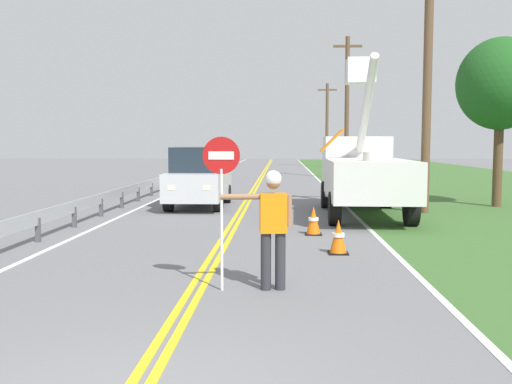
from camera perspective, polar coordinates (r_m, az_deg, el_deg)
name	(u,v)px	position (r m, az deg, el deg)	size (l,w,h in m)	color
centerline_yellow_left	(249,195)	(24.52, -0.75, -0.34)	(0.11, 110.00, 0.01)	yellow
centerline_yellow_right	(253,195)	(24.51, -0.33, -0.35)	(0.11, 110.00, 0.01)	yellow
edge_line_right	(335,196)	(24.59, 7.87, -0.38)	(0.12, 110.00, 0.01)	silver
edge_line_left	(167,195)	(24.97, -8.81, -0.31)	(0.12, 110.00, 0.01)	silver
flagger_worker	(272,222)	(8.68, 1.65, -2.98)	(1.08, 0.28, 1.83)	#2D2D33
stop_sign_paddle	(221,178)	(8.58, -3.46, 1.37)	(0.56, 0.04, 2.33)	silver
utility_bucket_truck	(362,170)	(18.31, 10.53, 2.17)	(2.81, 6.86, 4.98)	silver
oncoming_suv_nearest	(199,177)	(20.18, -5.66, 1.52)	(1.93, 4.61, 2.10)	silver
utility_pole_near	(427,87)	(19.14, 16.68, 9.96)	(1.80, 0.28, 7.64)	brown
utility_pole_mid	(347,105)	(37.22, 9.04, 8.54)	(1.80, 0.28, 8.94)	brown
utility_pole_far	(327,123)	(54.88, 7.08, 6.78)	(1.80, 0.28, 7.85)	brown
traffic_cone_lead	(338,237)	(11.73, 8.20, -4.48)	(0.40, 0.40, 0.70)	orange
traffic_cone_mid	(313,221)	(14.08, 5.74, -2.90)	(0.40, 0.40, 0.70)	orange
guardrail_left_shoulder	(130,190)	(21.39, -12.39, 0.16)	(0.10, 32.00, 0.71)	#9EA0A3
roadside_tree_verge	(501,85)	(21.96, 23.17, 9.81)	(3.00, 3.00, 5.90)	brown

